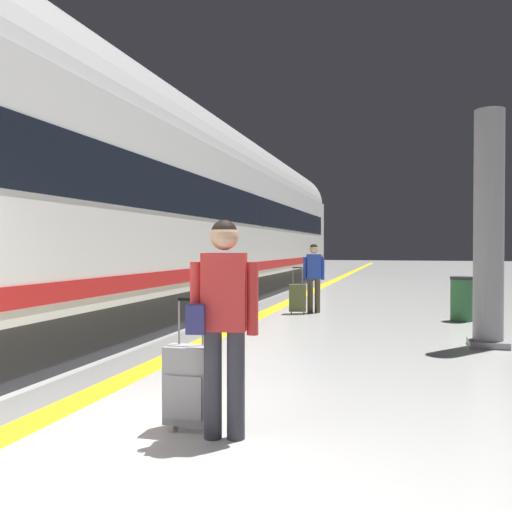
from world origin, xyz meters
TOP-DOWN VIEW (x-y plane):
  - safety_line_strip at (-0.67, 10.00)m, footprint 0.36×80.00m
  - tactile_edge_band at (-1.04, 10.00)m, footprint 0.70×80.00m
  - high_speed_train at (-2.86, 6.47)m, footprint 2.94×35.49m
  - traveller_foreground at (1.04, 1.33)m, footprint 0.56×0.36m
  - rolling_suitcase_foreground at (0.71, 1.44)m, footprint 0.39×0.25m
  - passenger_near at (0.40, 9.61)m, footprint 0.48×0.27m
  - suitcase_near at (0.08, 9.29)m, footprint 0.42×0.31m
  - platform_pillar at (3.66, 6.14)m, footprint 0.56×0.56m
  - waste_bin at (3.55, 9.05)m, footprint 0.46×0.46m

SIDE VIEW (x-z plane):
  - tactile_edge_band at x=-1.04m, z-range 0.00..0.01m
  - safety_line_strip at x=-0.67m, z-range 0.00..0.01m
  - suitcase_near at x=0.08m, z-range -0.17..0.90m
  - rolling_suitcase_foreground at x=0.71m, z-range -0.17..0.93m
  - waste_bin at x=3.55m, z-range 0.00..0.91m
  - passenger_near at x=0.40m, z-range 0.13..1.72m
  - traveller_foreground at x=1.04m, z-range 0.14..1.87m
  - platform_pillar at x=3.66m, z-range -0.08..3.52m
  - high_speed_train at x=-2.86m, z-range 0.02..4.99m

